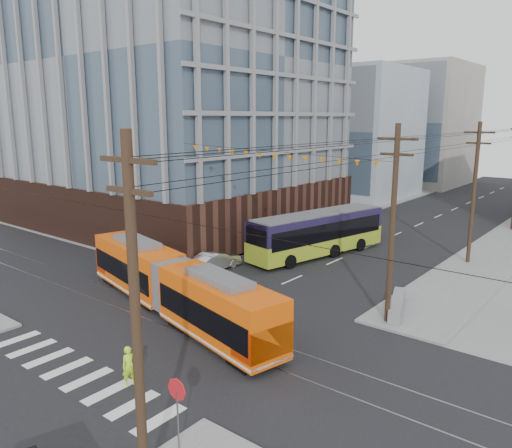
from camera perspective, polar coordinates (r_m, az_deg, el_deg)
The scene contains 13 objects.
ground at distance 26.22m, azimuth -14.07°, elevation -13.79°, with size 160.00×160.00×0.00m, color slate.
office_building at distance 55.37m, azimuth -9.66°, elevation 15.02°, with size 30.00×25.00×28.60m, color #381E16.
bg_bldg_nw_near at distance 75.24m, azimuth 10.16°, elevation 10.14°, with size 18.00×16.00×18.00m, color #8C99A5.
bg_bldg_nw_far at distance 92.13m, azimuth 17.95°, elevation 10.69°, with size 16.00×18.00×20.00m, color gray.
utility_pole_near at distance 14.47m, azimuth -13.50°, elevation -11.80°, with size 0.30×0.30×11.00m, color black.
streetcar at distance 29.53m, azimuth -9.39°, elevation -6.97°, with size 17.96×2.53×3.46m, color #E55108, non-canonical shape.
city_bus at distance 41.72m, azimuth 7.06°, elevation -1.07°, with size 2.86×13.18×3.73m, color #1B1434, non-canonical shape.
parked_car_silver at distance 37.82m, azimuth -4.66°, elevation -4.21°, with size 1.50×4.30×1.42m, color #A6A6A6.
parked_car_white at distance 41.37m, azimuth 1.23°, elevation -2.86°, with size 1.75×4.29×1.25m, color beige.
parked_car_grey at distance 45.55m, azimuth 5.30°, elevation -1.55°, with size 1.98×4.30×1.20m, color #4F5050.
pedestrian at distance 22.79m, azimuth -14.28°, elevation -15.47°, with size 0.64×0.42×1.76m, color #B8F925.
stop_sign at distance 18.19m, azimuth -8.92°, elevation -21.23°, with size 0.81×0.81×2.66m, color red, non-canonical shape.
jersey_barrier at distance 30.83m, azimuth 15.81°, elevation -8.99°, with size 0.99×4.39×0.88m, color gray.
Camera 1 is at (19.12, -13.96, 11.27)m, focal length 35.00 mm.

